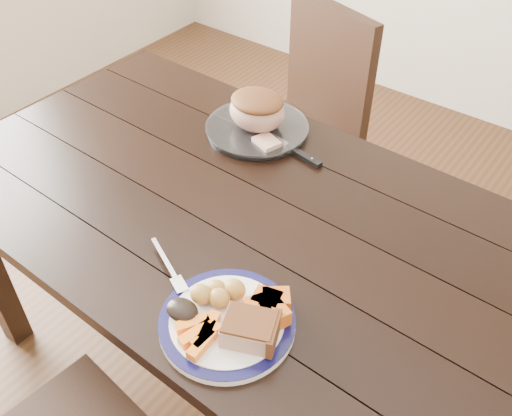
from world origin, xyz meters
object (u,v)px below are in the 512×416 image
Objects in this scene: chair_far at (303,118)px; fork at (170,269)px; dining_table at (236,232)px; roast_joint at (257,111)px; pork_slice at (250,329)px; serving_platter at (257,130)px; dinner_plate at (227,323)px; carving_knife at (293,150)px.

chair_far is 1.07m from fork.
roast_joint is at bearing 117.74° from dining_table.
chair_far is at bearing 118.08° from pork_slice.
fork is at bearing -71.67° from serving_platter.
roast_joint is (0.00, 0.00, 0.06)m from serving_platter.
fork is at bearing 171.96° from pork_slice.
dinner_plate is 0.86× the size of carving_knife.
dinner_plate is at bearing 132.70° from chair_far.
pork_slice is 0.32× the size of carving_knife.
pork_slice reaches higher than carving_knife.
pork_slice is (0.06, -0.01, 0.03)m from dinner_plate.
dining_table is at bearing -78.33° from carving_knife.
carving_knife is (-0.29, 0.57, -0.04)m from pork_slice.
pork_slice reaches higher than fork.
chair_far is at bearing 115.48° from dinner_plate.
chair_far is 9.20× the size of pork_slice.
carving_knife is (-0.23, 0.57, -0.00)m from dinner_plate.
fork is (-0.18, 0.03, 0.01)m from dinner_plate.
fork is (0.18, -0.56, 0.01)m from serving_platter.
roast_joint is 0.52× the size of carving_knife.
serving_platter is (-0.15, 0.29, 0.10)m from dining_table.
roast_joint reaches higher than fork.
serving_platter is at bearing 126.06° from pork_slice.
chair_far reaches higher than dining_table.
serving_platter reaches higher than dinner_plate.
dining_table is at bearing 126.27° from dinner_plate.
chair_far is 5.60× the size of roast_joint.
dining_table is 0.80m from chair_far.
dinner_plate is (0.22, -0.29, 0.10)m from dining_table.
chair_far reaches higher than pork_slice.
serving_platter is at bearing 122.21° from dinner_plate.
serving_platter is (0.12, -0.44, 0.23)m from chair_far.
roast_joint reaches higher than dinner_plate.
dining_table is 5.05× the size of carving_knife.
fork is 1.02× the size of roast_joint.
pork_slice is at bearing -53.94° from serving_platter.
roast_joint is (-0.43, 0.59, 0.03)m from pork_slice.
carving_knife is (0.26, -0.46, 0.23)m from chair_far.
roast_joint is (-0.37, 0.59, 0.06)m from dinner_plate.
serving_platter is at bearing 0.00° from roast_joint.
pork_slice is 0.60× the size of fork.
dining_table is 9.72× the size of roast_joint.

